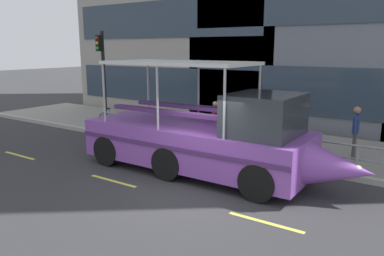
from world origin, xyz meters
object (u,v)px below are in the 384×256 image
Objects in this scene: leaned_bicycle at (112,121)px; duck_tour_boat at (208,139)px; pedestrian_mid_left at (232,118)px; pedestrian_near_bow at (356,128)px; pedestrian_mid_right at (215,117)px; traffic_light_pole at (103,70)px.

duck_tour_boat is at bearing -20.25° from leaned_bicycle.
pedestrian_mid_left reaches higher than leaned_bicycle.
duck_tour_boat reaches higher than pedestrian_near_bow.
duck_tour_boat is (6.76, -2.49, 0.56)m from leaned_bicycle.
pedestrian_mid_left is at bearing 9.56° from leaned_bicycle.
pedestrian_mid_right is (-1.71, 3.31, 0.02)m from duck_tour_boat.
pedestrian_near_bow is 1.13× the size of pedestrian_mid_right.
pedestrian_mid_left is 0.70m from pedestrian_mid_right.
leaned_bicycle is 0.98× the size of pedestrian_near_bow.
leaned_bicycle is at bearing -18.19° from traffic_light_pole.
duck_tour_boat is at bearing -20.06° from traffic_light_pole.
pedestrian_mid_left is at bearing 106.47° from duck_tour_boat.
traffic_light_pole reaches higher than duck_tour_boat.
leaned_bicycle is at bearing 159.75° from duck_tour_boat.
pedestrian_near_bow is (10.29, 1.13, 0.70)m from leaned_bicycle.
leaned_bicycle is at bearing -170.44° from pedestrian_mid_left.
traffic_light_pole is 2.80× the size of pedestrian_mid_right.
leaned_bicycle is 5.15m from pedestrian_mid_right.
duck_tour_boat is (7.46, -2.72, -1.74)m from traffic_light_pole.
traffic_light_pole is 6.70m from pedestrian_mid_left.
pedestrian_near_bow is 4.55m from pedestrian_mid_left.
pedestrian_mid_right is at bearing 5.87° from traffic_light_pole.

